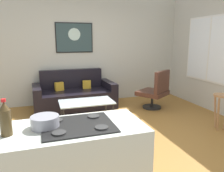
{
  "coord_description": "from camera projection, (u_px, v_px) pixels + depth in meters",
  "views": [
    {
      "loc": [
        -1.1,
        -3.2,
        1.61
      ],
      "look_at": [
        0.24,
        0.9,
        0.7
      ],
      "focal_mm": 34.95,
      "sensor_mm": 36.0,
      "label": 1
    }
  ],
  "objects": [
    {
      "name": "wall_painting",
      "position": [
        74.0,
        38.0,
        5.43
      ],
      "size": [
        0.93,
        0.03,
        0.74
      ],
      "color": "black"
    },
    {
      "name": "window",
      "position": [
        209.0,
        49.0,
        4.98
      ],
      "size": [
        0.03,
        1.5,
        1.5
      ],
      "color": "silver"
    },
    {
      "name": "mixing_bowl",
      "position": [
        45.0,
        122.0,
        1.81
      ],
      "size": [
        0.23,
        0.23,
        0.1
      ],
      "color": "#8F8F9C",
      "rests_on": "kitchen_counter"
    },
    {
      "name": "coffee_table",
      "position": [
        86.0,
        103.0,
        4.26
      ],
      "size": [
        1.04,
        0.6,
        0.44
      ],
      "color": "silver",
      "rests_on": "ground"
    },
    {
      "name": "ground",
      "position": [
        115.0,
        139.0,
        3.65
      ],
      "size": [
        6.4,
        6.4,
        0.04
      ],
      "primitive_type": "cube",
      "color": "olive"
    },
    {
      "name": "armchair",
      "position": [
        156.0,
        91.0,
        5.14
      ],
      "size": [
        0.86,
        0.85,
        0.93
      ],
      "color": "black",
      "rests_on": "ground"
    },
    {
      "name": "bar_stool",
      "position": [
        221.0,
        103.0,
        3.93
      ],
      "size": [
        0.33,
        0.33,
        0.66
      ],
      "color": "#A87549",
      "rests_on": "ground"
    },
    {
      "name": "soda_bottle_2",
      "position": [
        5.0,
        119.0,
        1.65
      ],
      "size": [
        0.09,
        0.09,
        0.29
      ],
      "color": "#49381D",
      "rests_on": "kitchen_counter"
    },
    {
      "name": "couch",
      "position": [
        75.0,
        96.0,
        5.28
      ],
      "size": [
        1.94,
        0.99,
        0.89
      ],
      "color": "black",
      "rests_on": "ground"
    },
    {
      "name": "back_wall",
      "position": [
        85.0,
        48.0,
        5.61
      ],
      "size": [
        6.4,
        0.05,
        2.8
      ],
      "primitive_type": "cube",
      "color": "#BBB9AD",
      "rests_on": "ground"
    }
  ]
}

